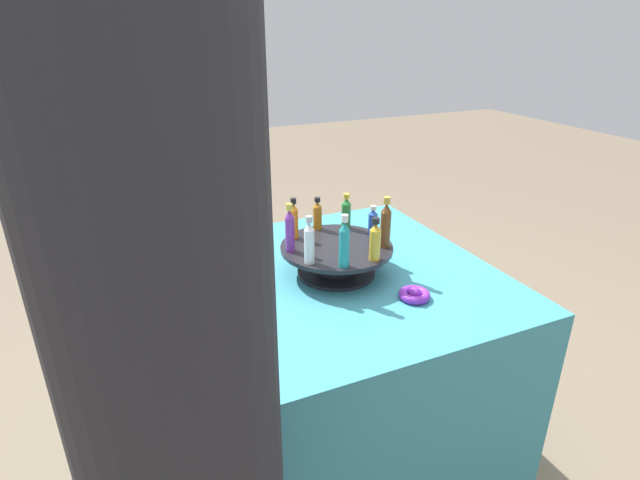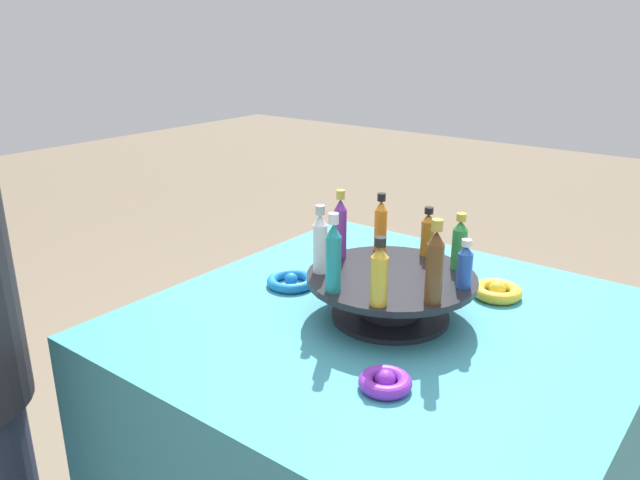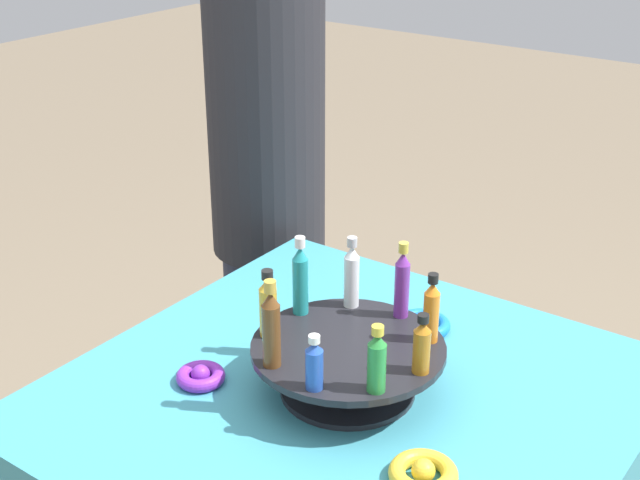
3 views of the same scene
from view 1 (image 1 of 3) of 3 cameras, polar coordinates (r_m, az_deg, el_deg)
name	(u,v)px [view 1 (image 1 of 3)]	position (r m, az deg, el deg)	size (l,w,h in m)	color
ground_plane	(333,470)	(1.94, 1.53, -24.80)	(12.00, 12.00, 0.00)	#756651
party_table	(335,381)	(1.67, 1.68, -15.83)	(0.89, 0.89, 0.78)	teal
display_stand	(336,256)	(1.42, 1.89, -1.87)	(0.32, 0.32, 0.09)	black
bottle_orange	(294,220)	(1.44, -3.02, 2.31)	(0.03, 0.03, 0.12)	orange
bottle_purple	(290,230)	(1.35, -3.47, 1.19)	(0.03, 0.03, 0.14)	#702D93
bottle_clear	(309,242)	(1.28, -1.24, -0.21)	(0.03, 0.03, 0.13)	silver
bottle_teal	(344,243)	(1.26, 2.79, -0.38)	(0.03, 0.03, 0.14)	teal
bottle_gold	(375,241)	(1.31, 6.31, -0.10)	(0.03, 0.03, 0.12)	gold
bottle_brown	(386,224)	(1.39, 7.51, 1.79)	(0.03, 0.03, 0.15)	brown
bottle_blue	(373,221)	(1.47, 6.06, 2.13)	(0.03, 0.03, 0.09)	#234CAD
bottle_green	(346,212)	(1.51, 3.00, 3.17)	(0.03, 0.03, 0.11)	#288438
bottle_amber	(316,215)	(1.50, -0.46, 2.89)	(0.03, 0.03, 0.10)	#AD6B19
ribbon_bow_gold	(342,235)	(1.67, 2.50, 0.53)	(0.10, 0.10, 0.03)	gold
ribbon_bow_blue	(254,287)	(1.37, -7.58, -5.32)	(0.10, 0.10, 0.03)	blue
ribbon_bow_purple	(414,294)	(1.34, 10.74, -6.14)	(0.08, 0.08, 0.03)	purple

